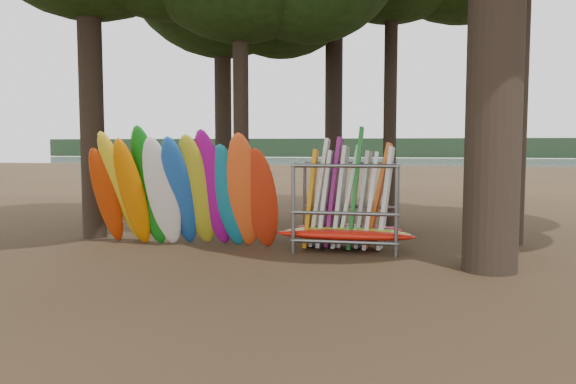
# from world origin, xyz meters

# --- Properties ---
(ground) EXTENTS (120.00, 120.00, 0.00)m
(ground) POSITION_xyz_m (0.00, 0.00, 0.00)
(ground) COLOR #47331E
(ground) RESTS_ON ground
(lake) EXTENTS (160.00, 160.00, 0.00)m
(lake) POSITION_xyz_m (0.00, 60.00, 0.00)
(lake) COLOR gray
(lake) RESTS_ON ground
(far_shore) EXTENTS (160.00, 4.00, 4.00)m
(far_shore) POSITION_xyz_m (0.00, 110.00, 2.00)
(far_shore) COLOR black
(far_shore) RESTS_ON ground
(kayak_row) EXTENTS (4.69, 2.13, 3.06)m
(kayak_row) POSITION_xyz_m (-2.48, 1.51, 1.34)
(kayak_row) COLOR #C13509
(kayak_row) RESTS_ON ground
(storage_rack) EXTENTS (3.20, 1.52, 2.91)m
(storage_rack) POSITION_xyz_m (1.38, 2.15, 0.97)
(storage_rack) COLOR slate
(storage_rack) RESTS_ON ground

